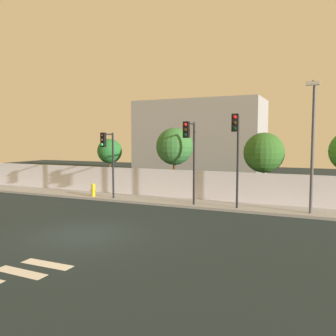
# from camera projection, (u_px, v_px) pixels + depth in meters

# --- Properties ---
(ground_plane) EXTENTS (80.00, 80.00, 0.00)m
(ground_plane) POSITION_uv_depth(u_px,v_px,m) (82.00, 235.00, 14.57)
(ground_plane) COLOR #1D282B
(sidewalk) EXTENTS (36.00, 2.40, 0.15)m
(sidewalk) POSITION_uv_depth(u_px,v_px,m) (165.00, 201.00, 22.02)
(sidewalk) COLOR #959595
(sidewalk) RESTS_ON ground
(perimeter_wall) EXTENTS (36.00, 0.18, 1.80)m
(perimeter_wall) POSITION_uv_depth(u_px,v_px,m) (173.00, 183.00, 23.11)
(perimeter_wall) COLOR silver
(perimeter_wall) RESTS_ON sidewalk
(crosswalk_marking) EXTENTS (2.80, 3.04, 0.01)m
(crosswalk_marking) POSITION_uv_depth(u_px,v_px,m) (5.00, 277.00, 10.12)
(crosswalk_marking) COLOR silver
(crosswalk_marking) RESTS_ON ground
(traffic_light_left) EXTENTS (0.43, 1.05, 4.20)m
(traffic_light_left) POSITION_uv_depth(u_px,v_px,m) (107.00, 151.00, 22.17)
(traffic_light_left) COLOR black
(traffic_light_left) RESTS_ON sidewalk
(traffic_light_center) EXTENTS (0.35, 1.35, 4.76)m
(traffic_light_center) POSITION_uv_depth(u_px,v_px,m) (190.00, 145.00, 19.73)
(traffic_light_center) COLOR black
(traffic_light_center) RESTS_ON sidewalk
(traffic_light_right) EXTENTS (0.44, 1.83, 5.07)m
(traffic_light_right) POSITION_uv_depth(u_px,v_px,m) (236.00, 141.00, 18.40)
(traffic_light_right) COLOR black
(traffic_light_right) RESTS_ON sidewalk
(street_lamp_curbside) EXTENTS (0.60, 1.73, 6.51)m
(street_lamp_curbside) POSITION_uv_depth(u_px,v_px,m) (313.00, 138.00, 17.61)
(street_lamp_curbside) COLOR #4C4C51
(street_lamp_curbside) RESTS_ON sidewalk
(fire_hydrant) EXTENTS (0.44, 0.26, 0.86)m
(fire_hydrant) POSITION_uv_depth(u_px,v_px,m) (93.00, 189.00, 23.42)
(fire_hydrant) COLOR gold
(fire_hydrant) RESTS_ON sidewalk
(roadside_tree_leftmost) EXTENTS (1.84, 1.84, 3.97)m
(roadside_tree_leftmost) POSITION_uv_depth(u_px,v_px,m) (110.00, 151.00, 26.33)
(roadside_tree_leftmost) COLOR brown
(roadside_tree_leftmost) RESTS_ON ground
(roadside_tree_midleft) EXTENTS (2.54, 2.54, 4.72)m
(roadside_tree_midleft) POSITION_uv_depth(u_px,v_px,m) (175.00, 147.00, 24.14)
(roadside_tree_midleft) COLOR brown
(roadside_tree_midleft) RESTS_ON ground
(roadside_tree_midright) EXTENTS (2.49, 2.49, 4.36)m
(roadside_tree_midright) POSITION_uv_depth(u_px,v_px,m) (264.00, 153.00, 21.71)
(roadside_tree_midright) COLOR brown
(roadside_tree_midright) RESTS_ON ground
(low_building_distant) EXTENTS (12.97, 6.00, 7.90)m
(low_building_distant) POSITION_uv_depth(u_px,v_px,m) (200.00, 139.00, 36.84)
(low_building_distant) COLOR #999999
(low_building_distant) RESTS_ON ground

